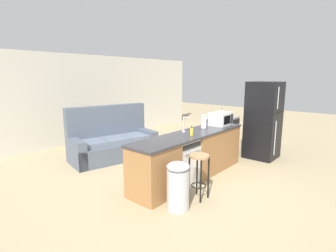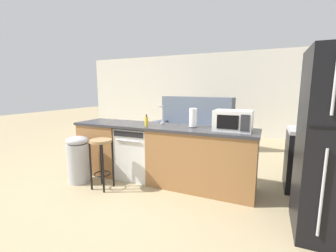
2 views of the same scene
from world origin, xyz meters
name	(u,v)px [view 1 (image 1 of 2)]	position (x,y,z in m)	size (l,w,h in m)	color
ground_plane	(187,179)	(0.00, 0.00, 0.00)	(24.00, 24.00, 0.00)	tan
wall_back	(79,99)	(0.30, 4.20, 1.30)	(10.00, 0.06, 2.60)	silver
kitchen_counter	(194,156)	(0.24, 0.00, 0.42)	(2.94, 0.66, 0.90)	#9E6B3D
dishwasher	(179,162)	(-0.25, 0.00, 0.42)	(0.58, 0.61, 0.84)	silver
stove_range	(222,133)	(2.35, 0.55, 0.45)	(0.76, 0.68, 0.90)	black
refrigerator	(263,120)	(2.35, -0.55, 0.92)	(0.72, 0.73, 1.85)	black
microwave	(221,119)	(1.26, 0.00, 1.04)	(0.50, 0.37, 0.28)	white
sink_faucet	(184,126)	(0.12, 0.16, 1.03)	(0.07, 0.18, 0.30)	silver
paper_towel_roll	(204,122)	(0.67, 0.06, 1.04)	(0.14, 0.14, 0.28)	#4C4C51
soap_bottle	(192,132)	(-0.02, -0.12, 0.97)	(0.06, 0.06, 0.18)	yellow
kettle	(221,112)	(2.52, 0.68, 0.99)	(0.21, 0.17, 0.19)	#B2B2B7
bar_stool	(199,167)	(-0.50, -0.61, 0.54)	(0.32, 0.32, 0.74)	tan
trash_bin	(178,185)	(-1.00, -0.58, 0.38)	(0.35, 0.35, 0.74)	#B7B7BC
couch	(112,142)	(-0.07, 2.22, 0.39)	(2.15, 1.32, 1.27)	#515B6B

